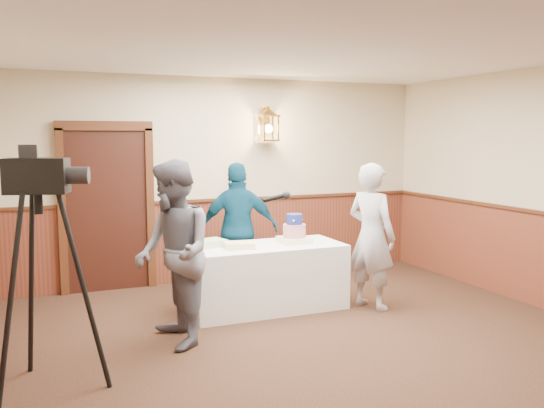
{
  "coord_description": "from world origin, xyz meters",
  "views": [
    {
      "loc": [
        -2.45,
        -4.16,
        2.0
      ],
      "look_at": [
        -0.02,
        1.7,
        1.25
      ],
      "focal_mm": 38.0,
      "sensor_mm": 36.0,
      "label": 1
    }
  ],
  "objects_px": {
    "tiered_cake": "(294,232)",
    "interviewer": "(173,253)",
    "assistant_p": "(239,230)",
    "sheet_cake_green": "(210,243)",
    "sheet_cake_yellow": "(239,245)",
    "display_table": "(265,277)",
    "tv_camera_rig": "(43,289)",
    "baker": "(371,236)"
  },
  "relations": [
    {
      "from": "tiered_cake",
      "to": "interviewer",
      "type": "distance_m",
      "value": 1.78
    },
    {
      "from": "assistant_p",
      "to": "interviewer",
      "type": "bearing_deg",
      "value": 63.05
    },
    {
      "from": "sheet_cake_green",
      "to": "sheet_cake_yellow",
      "type": "bearing_deg",
      "value": -39.44
    },
    {
      "from": "display_table",
      "to": "assistant_p",
      "type": "distance_m",
      "value": 0.8
    },
    {
      "from": "sheet_cake_green",
      "to": "tv_camera_rig",
      "type": "distance_m",
      "value": 2.36
    },
    {
      "from": "sheet_cake_yellow",
      "to": "tv_camera_rig",
      "type": "height_order",
      "value": "tv_camera_rig"
    },
    {
      "from": "sheet_cake_yellow",
      "to": "interviewer",
      "type": "relative_size",
      "value": 0.18
    },
    {
      "from": "sheet_cake_green",
      "to": "assistant_p",
      "type": "bearing_deg",
      "value": 43.0
    },
    {
      "from": "sheet_cake_yellow",
      "to": "assistant_p",
      "type": "relative_size",
      "value": 0.2
    },
    {
      "from": "display_table",
      "to": "sheet_cake_yellow",
      "type": "relative_size",
      "value": 5.46
    },
    {
      "from": "display_table",
      "to": "tv_camera_rig",
      "type": "bearing_deg",
      "value": -150.37
    },
    {
      "from": "sheet_cake_green",
      "to": "baker",
      "type": "distance_m",
      "value": 1.86
    },
    {
      "from": "display_table",
      "to": "assistant_p",
      "type": "height_order",
      "value": "assistant_p"
    },
    {
      "from": "sheet_cake_green",
      "to": "baker",
      "type": "xyz_separation_m",
      "value": [
        1.76,
        -0.61,
        0.06
      ]
    },
    {
      "from": "display_table",
      "to": "assistant_p",
      "type": "relative_size",
      "value": 1.07
    },
    {
      "from": "interviewer",
      "to": "tv_camera_rig",
      "type": "relative_size",
      "value": 0.97
    },
    {
      "from": "interviewer",
      "to": "sheet_cake_yellow",
      "type": "bearing_deg",
      "value": 125.33
    },
    {
      "from": "sheet_cake_yellow",
      "to": "interviewer",
      "type": "bearing_deg",
      "value": -142.32
    },
    {
      "from": "sheet_cake_green",
      "to": "tv_camera_rig",
      "type": "height_order",
      "value": "tv_camera_rig"
    },
    {
      "from": "display_table",
      "to": "baker",
      "type": "height_order",
      "value": "baker"
    },
    {
      "from": "tiered_cake",
      "to": "interviewer",
      "type": "height_order",
      "value": "interviewer"
    },
    {
      "from": "sheet_cake_yellow",
      "to": "baker",
      "type": "distance_m",
      "value": 1.54
    },
    {
      "from": "tiered_cake",
      "to": "baker",
      "type": "height_order",
      "value": "baker"
    },
    {
      "from": "tiered_cake",
      "to": "assistant_p",
      "type": "xyz_separation_m",
      "value": [
        -0.47,
        0.64,
        -0.05
      ]
    },
    {
      "from": "display_table",
      "to": "tv_camera_rig",
      "type": "xyz_separation_m",
      "value": [
        -2.41,
        -1.37,
        0.45
      ]
    },
    {
      "from": "interviewer",
      "to": "assistant_p",
      "type": "xyz_separation_m",
      "value": [
        1.14,
        1.4,
        -0.06
      ]
    },
    {
      "from": "tiered_cake",
      "to": "sheet_cake_yellow",
      "type": "bearing_deg",
      "value": -174.85
    },
    {
      "from": "display_table",
      "to": "sheet_cake_green",
      "type": "bearing_deg",
      "value": 164.79
    },
    {
      "from": "display_table",
      "to": "assistant_p",
      "type": "xyz_separation_m",
      "value": [
        -0.1,
        0.65,
        0.46
      ]
    },
    {
      "from": "baker",
      "to": "interviewer",
      "type": "bearing_deg",
      "value": 76.06
    },
    {
      "from": "sheet_cake_green",
      "to": "interviewer",
      "type": "relative_size",
      "value": 0.19
    },
    {
      "from": "tiered_cake",
      "to": "tv_camera_rig",
      "type": "distance_m",
      "value": 3.1
    },
    {
      "from": "display_table",
      "to": "interviewer",
      "type": "relative_size",
      "value": 1.01
    },
    {
      "from": "tiered_cake",
      "to": "baker",
      "type": "distance_m",
      "value": 0.9
    },
    {
      "from": "sheet_cake_yellow",
      "to": "interviewer",
      "type": "xyz_separation_m",
      "value": [
        -0.9,
        -0.7,
        0.11
      ]
    },
    {
      "from": "sheet_cake_green",
      "to": "assistant_p",
      "type": "height_order",
      "value": "assistant_p"
    },
    {
      "from": "assistant_p",
      "to": "sheet_cake_green",
      "type": "bearing_deg",
      "value": 55.2
    },
    {
      "from": "display_table",
      "to": "tiered_cake",
      "type": "height_order",
      "value": "tiered_cake"
    },
    {
      "from": "tiered_cake",
      "to": "sheet_cake_green",
      "type": "height_order",
      "value": "tiered_cake"
    },
    {
      "from": "assistant_p",
      "to": "tv_camera_rig",
      "type": "bearing_deg",
      "value": 53.33
    },
    {
      "from": "display_table",
      "to": "tv_camera_rig",
      "type": "distance_m",
      "value": 2.81
    },
    {
      "from": "sheet_cake_yellow",
      "to": "assistant_p",
      "type": "height_order",
      "value": "assistant_p"
    }
  ]
}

